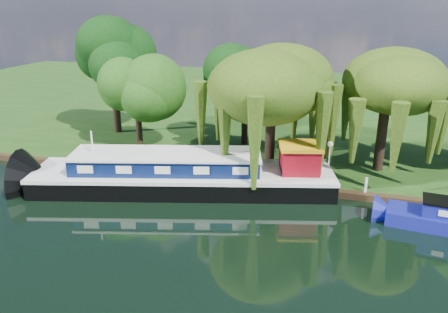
% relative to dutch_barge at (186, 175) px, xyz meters
% --- Properties ---
extents(ground, '(120.00, 120.00, 0.00)m').
position_rel_dutch_barge_xyz_m(ground, '(8.66, -6.68, -1.05)').
color(ground, black).
extents(far_bank, '(120.00, 52.00, 0.45)m').
position_rel_dutch_barge_xyz_m(far_bank, '(8.66, 27.32, -0.82)').
color(far_bank, '#19380F').
rests_on(far_bank, ground).
extents(dutch_barge, '(20.49, 9.34, 4.22)m').
position_rel_dutch_barge_xyz_m(dutch_barge, '(0.00, 0.00, 0.00)').
color(dutch_barge, black).
rests_on(dutch_barge, ground).
extents(red_dinghy, '(3.41, 2.51, 0.68)m').
position_rel_dutch_barge_xyz_m(red_dinghy, '(-8.48, -0.88, -1.05)').
color(red_dinghy, maroon).
rests_on(red_dinghy, ground).
extents(willow_left, '(7.04, 7.04, 8.44)m').
position_rel_dutch_barge_xyz_m(willow_left, '(4.95, 4.02, 5.53)').
color(willow_left, black).
rests_on(willow_left, far_bank).
extents(willow_right, '(6.40, 6.40, 7.80)m').
position_rel_dutch_barge_xyz_m(willow_right, '(12.59, 6.20, 5.09)').
color(willow_right, black).
rests_on(willow_right, far_bank).
extents(tree_far_left, '(4.62, 4.62, 7.45)m').
position_rel_dutch_barge_xyz_m(tree_far_left, '(-6.29, 5.90, 4.51)').
color(tree_far_left, black).
rests_on(tree_far_left, far_bank).
extents(tree_far_back, '(5.61, 5.61, 9.44)m').
position_rel_dutch_barge_xyz_m(tree_far_back, '(-10.56, 9.94, 5.98)').
color(tree_far_back, black).
rests_on(tree_far_back, far_bank).
extents(tree_far_mid, '(4.69, 4.69, 7.68)m').
position_rel_dutch_barge_xyz_m(tree_far_mid, '(1.76, 9.65, 4.70)').
color(tree_far_mid, black).
rests_on(tree_far_mid, far_bank).
extents(lamppost, '(0.36, 0.36, 2.56)m').
position_rel_dutch_barge_xyz_m(lamppost, '(9.16, 3.82, 1.37)').
color(lamppost, silver).
rests_on(lamppost, far_bank).
extents(mooring_posts, '(19.16, 0.16, 1.00)m').
position_rel_dutch_barge_xyz_m(mooring_posts, '(8.16, 1.72, -0.10)').
color(mooring_posts, silver).
rests_on(mooring_posts, far_bank).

